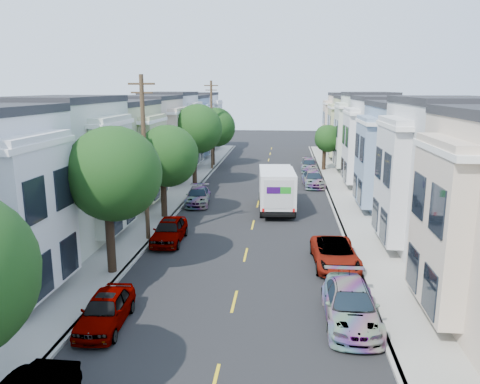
% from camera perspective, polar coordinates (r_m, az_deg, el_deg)
% --- Properties ---
extents(ground, '(160.00, 160.00, 0.00)m').
position_cam_1_polar(ground, '(27.04, 0.69, -7.70)').
color(ground, black).
rests_on(ground, ground).
extents(road_slab, '(12.00, 70.00, 0.02)m').
position_cam_1_polar(road_slab, '(41.40, 2.45, -0.48)').
color(road_slab, black).
rests_on(road_slab, ground).
extents(curb_left, '(0.30, 70.00, 0.15)m').
position_cam_1_polar(curb_left, '(42.14, -5.80, -0.21)').
color(curb_left, gray).
rests_on(curb_left, ground).
extents(curb_right, '(0.30, 70.00, 0.15)m').
position_cam_1_polar(curb_right, '(41.52, 10.81, -0.56)').
color(curb_right, gray).
rests_on(curb_right, ground).
extents(sidewalk_left, '(2.60, 70.00, 0.15)m').
position_cam_1_polar(sidewalk_left, '(42.41, -7.52, -0.17)').
color(sidewalk_left, gray).
rests_on(sidewalk_left, ground).
extents(sidewalk_right, '(2.60, 70.00, 0.15)m').
position_cam_1_polar(sidewalk_right, '(41.66, 12.59, -0.60)').
color(sidewalk_right, gray).
rests_on(sidewalk_right, ground).
extents(centerline, '(0.12, 70.00, 0.01)m').
position_cam_1_polar(centerline, '(41.41, 2.45, -0.49)').
color(centerline, gold).
rests_on(centerline, ground).
extents(townhouse_row_left, '(5.00, 70.00, 8.50)m').
position_cam_1_polar(townhouse_row_left, '(43.43, -12.41, -0.16)').
color(townhouse_row_left, '#7A90AC').
rests_on(townhouse_row_left, ground).
extents(townhouse_row_right, '(5.00, 70.00, 8.50)m').
position_cam_1_polar(townhouse_row_right, '(42.33, 17.70, -0.80)').
color(townhouse_row_right, '#7A90AC').
rests_on(townhouse_row_right, ground).
extents(tree_b, '(4.70, 4.70, 7.61)m').
position_cam_1_polar(tree_b, '(23.78, -15.32, 2.11)').
color(tree_b, black).
rests_on(tree_b, ground).
extents(tree_c, '(4.43, 4.43, 6.84)m').
position_cam_1_polar(tree_c, '(33.87, -8.96, 4.34)').
color(tree_c, black).
rests_on(tree_c, ground).
extents(tree_d, '(4.70, 4.70, 7.88)m').
position_cam_1_polar(tree_d, '(45.14, -5.30, 7.64)').
color(tree_d, black).
rests_on(tree_d, ground).
extents(tree_e, '(4.70, 4.70, 7.06)m').
position_cam_1_polar(tree_e, '(56.75, -3.06, 7.87)').
color(tree_e, black).
rests_on(tree_e, ground).
extents(tree_far_r, '(3.10, 3.10, 5.27)m').
position_cam_1_polar(tree_far_r, '(54.33, 10.60, 6.38)').
color(tree_far_r, black).
rests_on(tree_far_r, ground).
extents(utility_pole_near, '(1.60, 0.26, 10.00)m').
position_cam_1_polar(utility_pole_near, '(28.85, -11.53, 3.92)').
color(utility_pole_near, '#42301E').
rests_on(utility_pole_near, ground).
extents(utility_pole_far, '(1.60, 0.26, 10.00)m').
position_cam_1_polar(utility_pole_far, '(54.10, -3.48, 8.12)').
color(utility_pole_far, '#42301E').
rests_on(utility_pole_far, ground).
extents(fedex_truck, '(2.62, 6.82, 3.27)m').
position_cam_1_polar(fedex_truck, '(36.40, 4.47, 0.59)').
color(fedex_truck, silver).
rests_on(fedex_truck, ground).
extents(lead_sedan, '(1.88, 4.25, 1.37)m').
position_cam_1_polar(lead_sedan, '(43.97, 5.07, 1.16)').
color(lead_sedan, black).
rests_on(lead_sedan, ground).
extents(parked_left_b, '(1.83, 4.32, 1.38)m').
position_cam_1_polar(parked_left_b, '(20.03, -16.07, -13.67)').
color(parked_left_b, black).
rests_on(parked_left_b, ground).
extents(parked_left_c, '(1.89, 4.65, 1.49)m').
position_cam_1_polar(parked_left_c, '(29.32, -8.61, -4.67)').
color(parked_left_c, '#92949B').
rests_on(parked_left_c, ground).
extents(parked_left_d, '(2.33, 4.66, 1.35)m').
position_cam_1_polar(parked_left_d, '(38.46, -5.14, -0.52)').
color(parked_left_d, '#560619').
rests_on(parked_left_d, ground).
extents(parked_right_a, '(2.12, 5.04, 1.51)m').
position_cam_1_polar(parked_right_a, '(20.03, 13.30, -13.29)').
color(parked_right_a, slate).
rests_on(parked_right_a, ground).
extents(parked_right_b, '(2.51, 5.06, 1.38)m').
position_cam_1_polar(parked_right_b, '(25.71, 11.49, -7.42)').
color(parked_right_b, silver).
rests_on(parked_right_b, ground).
extents(parked_right_c, '(2.27, 4.82, 1.41)m').
position_cam_1_polar(parked_right_c, '(45.75, 8.91, 1.53)').
color(parked_right_c, black).
rests_on(parked_right_c, ground).
extents(parked_right_d, '(2.01, 4.47, 1.32)m').
position_cam_1_polar(parked_right_d, '(54.38, 8.40, 3.26)').
color(parked_right_d, '#0C1738').
rests_on(parked_right_d, ground).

